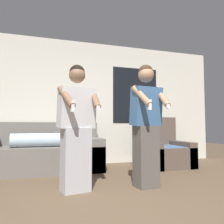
{
  "coord_description": "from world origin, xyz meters",
  "views": [
    {
      "loc": [
        -0.81,
        -1.94,
        0.82
      ],
      "look_at": [
        0.04,
        0.85,
        1.01
      ],
      "focal_mm": 35.0,
      "sensor_mm": 36.0,
      "label": 1
    }
  ],
  "objects_px": {
    "armchair": "(163,151)",
    "person_left": "(76,127)",
    "couch": "(44,153)",
    "person_right": "(146,123)"
  },
  "relations": [
    {
      "from": "armchair",
      "to": "person_left",
      "type": "bearing_deg",
      "value": -146.94
    },
    {
      "from": "armchair",
      "to": "person_right",
      "type": "bearing_deg",
      "value": -127.12
    },
    {
      "from": "armchair",
      "to": "person_left",
      "type": "relative_size",
      "value": 0.63
    },
    {
      "from": "armchair",
      "to": "person_right",
      "type": "relative_size",
      "value": 0.61
    },
    {
      "from": "armchair",
      "to": "person_right",
      "type": "height_order",
      "value": "person_right"
    },
    {
      "from": "couch",
      "to": "armchair",
      "type": "bearing_deg",
      "value": -3.47
    },
    {
      "from": "couch",
      "to": "person_left",
      "type": "relative_size",
      "value": 1.29
    },
    {
      "from": "person_left",
      "to": "person_right",
      "type": "bearing_deg",
      "value": -5.28
    },
    {
      "from": "armchair",
      "to": "person_right",
      "type": "distance_m",
      "value": 1.82
    },
    {
      "from": "couch",
      "to": "person_right",
      "type": "bearing_deg",
      "value": -48.58
    }
  ]
}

